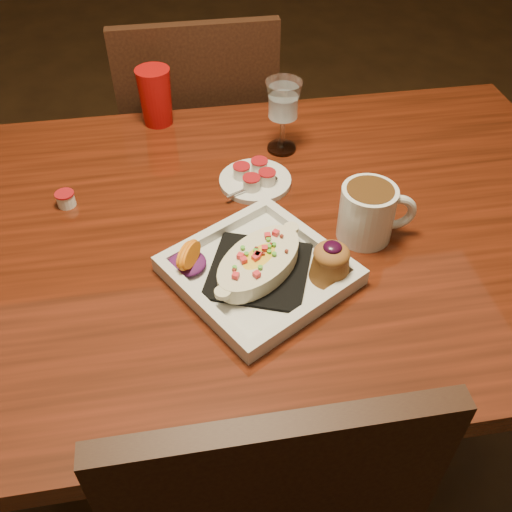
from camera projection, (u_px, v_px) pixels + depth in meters
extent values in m
plane|color=#322010|center=(235.00, 434.00, 1.57)|extent=(7.00, 7.00, 0.00)
cube|color=#5E1D0D|center=(225.00, 237.00, 1.07)|extent=(1.50, 0.90, 0.04)
cylinder|color=black|center=(441.00, 224.00, 1.67)|extent=(0.07, 0.07, 0.71)
cube|color=black|center=(200.00, 155.00, 1.76)|extent=(0.42, 0.42, 0.04)
cylinder|color=black|center=(247.00, 177.00, 2.05)|extent=(0.04, 0.04, 0.45)
cylinder|color=black|center=(152.00, 187.00, 2.01)|extent=(0.04, 0.04, 0.45)
cylinder|color=black|center=(263.00, 240.00, 1.81)|extent=(0.04, 0.04, 0.45)
cylinder|color=black|center=(155.00, 252.00, 1.77)|extent=(0.04, 0.04, 0.45)
cube|color=black|center=(200.00, 114.00, 1.45)|extent=(0.40, 0.03, 0.46)
cube|color=silver|center=(259.00, 274.00, 0.96)|extent=(0.35, 0.35, 0.01)
cube|color=black|center=(259.00, 270.00, 0.95)|extent=(0.21, 0.21, 0.01)
ellipsoid|color=yellow|center=(259.00, 262.00, 0.94)|extent=(0.17, 0.17, 0.03)
ellipsoid|color=#521250|center=(187.00, 263.00, 0.96)|extent=(0.07, 0.07, 0.02)
cone|color=brown|center=(330.00, 265.00, 0.93)|extent=(0.07, 0.07, 0.05)
ellipsoid|color=brown|center=(332.00, 254.00, 0.91)|extent=(0.06, 0.06, 0.03)
ellipsoid|color=black|center=(333.00, 247.00, 0.90)|extent=(0.03, 0.03, 0.01)
cylinder|color=silver|center=(367.00, 213.00, 1.00)|extent=(0.10, 0.10, 0.10)
cylinder|color=#3D2510|center=(370.00, 194.00, 0.97)|extent=(0.08, 0.08, 0.02)
torus|color=silver|center=(396.00, 212.00, 1.01)|extent=(0.07, 0.02, 0.07)
cylinder|color=silver|center=(282.00, 148.00, 1.24)|extent=(0.06, 0.06, 0.01)
cylinder|color=silver|center=(282.00, 133.00, 1.21)|extent=(0.01, 0.01, 0.07)
cone|color=silver|center=(283.00, 100.00, 1.16)|extent=(0.08, 0.08, 0.08)
cylinder|color=silver|center=(255.00, 181.00, 1.15)|extent=(0.15, 0.15, 0.01)
cylinder|color=silver|center=(242.00, 172.00, 1.14)|extent=(0.03, 0.03, 0.02)
cylinder|color=red|center=(241.00, 166.00, 1.13)|extent=(0.04, 0.04, 0.00)
cylinder|color=silver|center=(259.00, 166.00, 1.16)|extent=(0.03, 0.03, 0.02)
cylinder|color=red|center=(259.00, 161.00, 1.15)|extent=(0.04, 0.04, 0.00)
cylinder|color=silver|center=(267.00, 178.00, 1.13)|extent=(0.03, 0.03, 0.02)
cylinder|color=red|center=(267.00, 172.00, 1.12)|extent=(0.04, 0.04, 0.00)
cylinder|color=silver|center=(252.00, 183.00, 1.11)|extent=(0.03, 0.03, 0.02)
cylinder|color=red|center=(251.00, 178.00, 1.11)|extent=(0.04, 0.04, 0.00)
cylinder|color=silver|center=(66.00, 200.00, 1.09)|extent=(0.03, 0.03, 0.03)
cylinder|color=red|center=(64.00, 194.00, 1.08)|extent=(0.04, 0.04, 0.00)
cone|color=#A70C0B|center=(155.00, 97.00, 1.28)|extent=(0.08, 0.08, 0.13)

